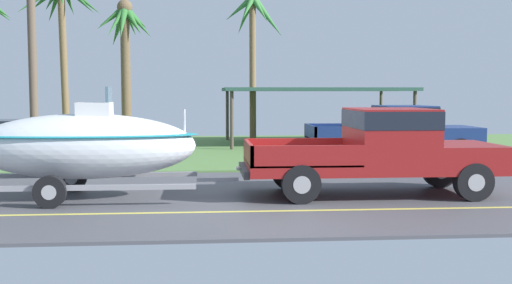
{
  "coord_description": "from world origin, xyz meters",
  "views": [
    {
      "loc": [
        -1.74,
        -13.38,
        2.26
      ],
      "look_at": [
        -0.55,
        0.96,
        1.1
      ],
      "focal_mm": 43.45,
      "sensor_mm": 36.0,
      "label": 1
    }
  ],
  "objects_px": {
    "utility_pole": "(31,16)",
    "pickup_truck_towing": "(388,147)",
    "parked_sedan_near": "(19,142)",
    "carport_awning": "(314,90)",
    "boat_on_trailer": "(83,146)",
    "parked_pickup_background": "(403,130)",
    "palm_tree_far_left": "(254,30)",
    "palm_tree_near_left": "(62,10)",
    "palm_tree_mid": "(125,38)"
  },
  "relations": [
    {
      "from": "parked_sedan_near",
      "to": "carport_awning",
      "type": "distance_m",
      "value": 12.28
    },
    {
      "from": "palm_tree_mid",
      "to": "palm_tree_far_left",
      "type": "height_order",
      "value": "palm_tree_far_left"
    },
    {
      "from": "parked_sedan_near",
      "to": "palm_tree_mid",
      "type": "distance_m",
      "value": 8.64
    },
    {
      "from": "parked_sedan_near",
      "to": "palm_tree_mid",
      "type": "relative_size",
      "value": 0.76
    },
    {
      "from": "boat_on_trailer",
      "to": "utility_pole",
      "type": "xyz_separation_m",
      "value": [
        -2.38,
        5.19,
        3.3
      ]
    },
    {
      "from": "parked_sedan_near",
      "to": "palm_tree_near_left",
      "type": "xyz_separation_m",
      "value": [
        0.29,
        5.25,
        4.83
      ]
    },
    {
      "from": "carport_awning",
      "to": "palm_tree_mid",
      "type": "distance_m",
      "value": 8.51
    },
    {
      "from": "boat_on_trailer",
      "to": "pickup_truck_towing",
      "type": "bearing_deg",
      "value": 0.0
    },
    {
      "from": "carport_awning",
      "to": "palm_tree_far_left",
      "type": "relative_size",
      "value": 1.16
    },
    {
      "from": "carport_awning",
      "to": "palm_tree_mid",
      "type": "relative_size",
      "value": 1.24
    },
    {
      "from": "palm_tree_near_left",
      "to": "parked_pickup_background",
      "type": "bearing_deg",
      "value": -24.2
    },
    {
      "from": "pickup_truck_towing",
      "to": "carport_awning",
      "type": "distance_m",
      "value": 13.01
    },
    {
      "from": "palm_tree_far_left",
      "to": "palm_tree_near_left",
      "type": "bearing_deg",
      "value": -163.64
    },
    {
      "from": "parked_sedan_near",
      "to": "carport_awning",
      "type": "xyz_separation_m",
      "value": [
        10.58,
        6.0,
        1.67
      ]
    },
    {
      "from": "parked_pickup_background",
      "to": "palm_tree_near_left",
      "type": "height_order",
      "value": "palm_tree_near_left"
    },
    {
      "from": "carport_awning",
      "to": "utility_pole",
      "type": "relative_size",
      "value": 0.9
    },
    {
      "from": "boat_on_trailer",
      "to": "palm_tree_far_left",
      "type": "distance_m",
      "value": 15.75
    },
    {
      "from": "boat_on_trailer",
      "to": "parked_sedan_near",
      "type": "bearing_deg",
      "value": 115.78
    },
    {
      "from": "pickup_truck_towing",
      "to": "parked_pickup_background",
      "type": "height_order",
      "value": "pickup_truck_towing"
    },
    {
      "from": "boat_on_trailer",
      "to": "carport_awning",
      "type": "distance_m",
      "value": 14.87
    },
    {
      "from": "boat_on_trailer",
      "to": "palm_tree_far_left",
      "type": "xyz_separation_m",
      "value": [
        4.78,
        14.48,
        3.91
      ]
    },
    {
      "from": "palm_tree_near_left",
      "to": "utility_pole",
      "type": "relative_size",
      "value": 0.8
    },
    {
      "from": "palm_tree_near_left",
      "to": "pickup_truck_towing",
      "type": "bearing_deg",
      "value": -51.62
    },
    {
      "from": "carport_awning",
      "to": "palm_tree_near_left",
      "type": "relative_size",
      "value": 1.13
    },
    {
      "from": "palm_tree_mid",
      "to": "utility_pole",
      "type": "distance_m",
      "value": 9.15
    },
    {
      "from": "pickup_truck_towing",
      "to": "palm_tree_near_left",
      "type": "relative_size",
      "value": 0.84
    },
    {
      "from": "pickup_truck_towing",
      "to": "palm_tree_near_left",
      "type": "bearing_deg",
      "value": 128.38
    },
    {
      "from": "parked_pickup_background",
      "to": "carport_awning",
      "type": "distance_m",
      "value": 6.64
    },
    {
      "from": "utility_pole",
      "to": "pickup_truck_towing",
      "type": "bearing_deg",
      "value": -30.08
    },
    {
      "from": "parked_sedan_near",
      "to": "carport_awning",
      "type": "height_order",
      "value": "carport_awning"
    },
    {
      "from": "parked_pickup_background",
      "to": "palm_tree_far_left",
      "type": "xyz_separation_m",
      "value": [
        -4.33,
        7.78,
        4.02
      ]
    },
    {
      "from": "parked_pickup_background",
      "to": "parked_sedan_near",
      "type": "bearing_deg",
      "value": 178.96
    },
    {
      "from": "boat_on_trailer",
      "to": "palm_tree_mid",
      "type": "height_order",
      "value": "palm_tree_mid"
    },
    {
      "from": "boat_on_trailer",
      "to": "palm_tree_near_left",
      "type": "height_order",
      "value": "palm_tree_near_left"
    },
    {
      "from": "palm_tree_near_left",
      "to": "boat_on_trailer",
      "type": "bearing_deg",
      "value": -75.89
    },
    {
      "from": "boat_on_trailer",
      "to": "utility_pole",
      "type": "relative_size",
      "value": 0.69
    },
    {
      "from": "carport_awning",
      "to": "parked_sedan_near",
      "type": "bearing_deg",
      "value": -150.45
    },
    {
      "from": "palm_tree_near_left",
      "to": "utility_pole",
      "type": "height_order",
      "value": "utility_pole"
    },
    {
      "from": "boat_on_trailer",
      "to": "carport_awning",
      "type": "relative_size",
      "value": 0.77
    },
    {
      "from": "pickup_truck_towing",
      "to": "palm_tree_far_left",
      "type": "xyz_separation_m",
      "value": [
        -1.8,
        14.48,
        3.98
      ]
    },
    {
      "from": "boat_on_trailer",
      "to": "parked_pickup_background",
      "type": "xyz_separation_m",
      "value": [
        9.12,
        6.71,
        -0.11
      ]
    },
    {
      "from": "parked_pickup_background",
      "to": "utility_pole",
      "type": "bearing_deg",
      "value": -172.48
    },
    {
      "from": "palm_tree_mid",
      "to": "parked_sedan_near",
      "type": "bearing_deg",
      "value": -108.87
    },
    {
      "from": "parked_pickup_background",
      "to": "palm_tree_near_left",
      "type": "xyz_separation_m",
      "value": [
        -12.18,
        5.47,
        4.48
      ]
    },
    {
      "from": "pickup_truck_towing",
      "to": "palm_tree_far_left",
      "type": "relative_size",
      "value": 0.86
    },
    {
      "from": "palm_tree_near_left",
      "to": "utility_pole",
      "type": "bearing_deg",
      "value": -84.41
    },
    {
      "from": "pickup_truck_towing",
      "to": "parked_pickup_background",
      "type": "distance_m",
      "value": 7.17
    },
    {
      "from": "parked_pickup_background",
      "to": "palm_tree_mid",
      "type": "height_order",
      "value": "palm_tree_mid"
    },
    {
      "from": "carport_awning",
      "to": "utility_pole",
      "type": "height_order",
      "value": "utility_pole"
    },
    {
      "from": "palm_tree_mid",
      "to": "carport_awning",
      "type": "bearing_deg",
      "value": -8.96
    }
  ]
}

